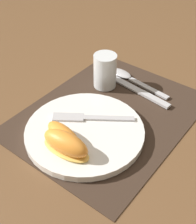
% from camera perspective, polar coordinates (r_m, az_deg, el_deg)
% --- Properties ---
extents(ground_plane, '(3.00, 3.00, 0.00)m').
position_cam_1_polar(ground_plane, '(0.76, 1.94, -0.54)').
color(ground_plane, brown).
extents(placemat, '(0.45, 0.35, 0.00)m').
position_cam_1_polar(placemat, '(0.76, 1.94, -0.42)').
color(placemat, '#38281E').
rests_on(placemat, ground_plane).
extents(plate, '(0.27, 0.27, 0.02)m').
position_cam_1_polar(plate, '(0.70, -2.50, -3.60)').
color(plate, white).
rests_on(plate, placemat).
extents(juice_glass, '(0.06, 0.06, 0.09)m').
position_cam_1_polar(juice_glass, '(0.83, 1.29, 7.19)').
color(juice_glass, silver).
rests_on(juice_glass, placemat).
extents(knife, '(0.04, 0.21, 0.01)m').
position_cam_1_polar(knife, '(0.83, 7.18, 3.99)').
color(knife, '#BCBCC1').
rests_on(knife, placemat).
extents(spoon, '(0.05, 0.19, 0.01)m').
position_cam_1_polar(spoon, '(0.88, 5.56, 6.37)').
color(spoon, '#BCBCC1').
rests_on(spoon, placemat).
extents(fork, '(0.13, 0.17, 0.00)m').
position_cam_1_polar(fork, '(0.72, -2.02, -1.06)').
color(fork, '#BCBCC1').
rests_on(fork, plate).
extents(citrus_wedge_0, '(0.06, 0.11, 0.03)m').
position_cam_1_polar(citrus_wedge_0, '(0.66, -6.27, -4.38)').
color(citrus_wedge_0, '#F7C656').
rests_on(citrus_wedge_0, plate).
extents(citrus_wedge_1, '(0.06, 0.11, 0.05)m').
position_cam_1_polar(citrus_wedge_1, '(0.63, -5.92, -5.90)').
color(citrus_wedge_1, '#F7C656').
rests_on(citrus_wedge_1, plate).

